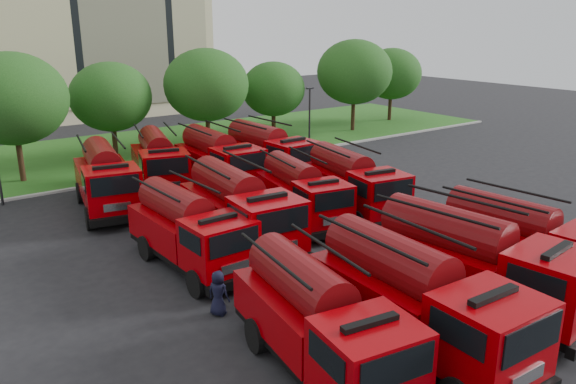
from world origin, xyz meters
name	(u,v)px	position (x,y,z in m)	size (l,w,h in m)	color
ground	(338,263)	(0.00, 0.00, 0.00)	(140.00, 140.00, 0.00)	black
lawn	(120,152)	(0.00, 26.00, 0.06)	(70.00, 16.00, 0.12)	#215015
curb	(163,174)	(0.00, 17.90, 0.07)	(70.00, 0.30, 0.14)	gray
tree_2	(12,99)	(-8.00, 21.50, 5.35)	(6.72, 6.72, 8.22)	#382314
tree_3	(111,97)	(-1.00, 24.00, 4.68)	(5.88, 5.88, 7.19)	#382314
tree_4	(206,85)	(6.00, 22.50, 5.22)	(6.55, 6.55, 8.01)	#382314
tree_5	(273,89)	(13.00, 23.50, 4.35)	(5.46, 5.46, 6.68)	#382314
tree_6	(354,72)	(21.00, 22.00, 5.49)	(6.89, 6.89, 8.42)	#382314
tree_7	(392,74)	(28.00, 24.00, 4.82)	(6.05, 6.05, 7.39)	#382314
lamp_post_1	(310,116)	(12.00, 17.20, 2.90)	(0.60, 0.25, 5.11)	black
fire_truck_0	(319,322)	(-5.61, -5.50, 1.65)	(3.52, 7.50, 3.29)	black
fire_truck_1	(416,300)	(-2.59, -6.47, 1.80)	(3.17, 7.97, 3.57)	black
fire_truck_2	(475,264)	(1.13, -5.88, 1.81)	(3.62, 8.17, 3.60)	black
fire_truck_3	(526,243)	(4.73, -5.61, 1.65)	(3.14, 7.39, 3.27)	black
fire_truck_4	(189,230)	(-5.24, 3.44, 1.64)	(2.81, 7.22, 3.25)	black
fire_truck_5	(239,210)	(-2.45, 4.04, 1.81)	(3.44, 8.11, 3.60)	black
fire_truck_6	(301,193)	(1.85, 5.05, 1.59)	(3.66, 7.26, 3.16)	black
fire_truck_7	(352,183)	(4.83, 4.49, 1.69)	(3.82, 7.73, 3.37)	black
fire_truck_8	(106,179)	(-5.48, 12.83, 1.77)	(4.14, 8.09, 3.52)	black
fire_truck_9	(159,162)	(-1.58, 14.76, 1.74)	(4.56, 8.00, 3.45)	black
fire_truck_10	(218,160)	(1.57, 13.08, 1.77)	(3.13, 7.83, 3.51)	black
fire_truck_11	(268,153)	(5.02, 12.67, 1.79)	(3.04, 7.89, 3.56)	black
firefighter_0	(569,344)	(1.80, -9.15, 0.00)	(0.68, 0.50, 1.87)	maroon
firefighter_3	(502,271)	(4.95, -4.61, 0.00)	(1.24, 0.64, 1.92)	black
firefighter_4	(219,314)	(-6.30, -0.82, 0.00)	(0.81, 0.53, 1.66)	black
firefighter_5	(359,214)	(5.11, 4.16, 0.00)	(1.38, 0.59, 1.49)	maroon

